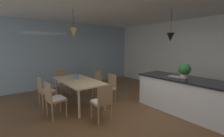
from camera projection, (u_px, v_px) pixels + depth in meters
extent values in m
cube|color=brown|center=(136.00, 119.00, 3.69)|extent=(10.00, 8.40, 0.04)
cube|color=white|center=(202.00, 57.00, 5.44)|extent=(10.00, 0.12, 2.70)
cube|color=#9EB7C6|center=(69.00, 55.00, 6.69)|extent=(0.06, 8.40, 2.70)
cube|color=#D1B284|center=(78.00, 81.00, 4.50)|extent=(1.84, 0.90, 0.04)
cylinder|color=#D1B284|center=(78.00, 85.00, 5.43)|extent=(0.06, 0.06, 0.72)
cylinder|color=#D1B284|center=(105.00, 98.00, 4.11)|extent=(0.06, 0.06, 0.72)
cylinder|color=#D1B284|center=(56.00, 88.00, 4.99)|extent=(0.06, 0.06, 0.72)
cylinder|color=#D1B284|center=(79.00, 104.00, 3.66)|extent=(0.06, 0.06, 0.72)
cube|color=#A87F56|center=(108.00, 89.00, 4.67)|extent=(0.40, 0.40, 0.04)
cube|color=white|center=(108.00, 88.00, 4.67)|extent=(0.36, 0.36, 0.03)
cube|color=#A87F56|center=(112.00, 81.00, 4.74)|extent=(0.38, 0.03, 0.42)
cylinder|color=#A87F56|center=(106.00, 99.00, 4.47)|extent=(0.04, 0.04, 0.41)
cylinder|color=#A87F56|center=(100.00, 96.00, 4.74)|extent=(0.04, 0.04, 0.41)
cylinder|color=#A87F56|center=(115.00, 96.00, 4.67)|extent=(0.04, 0.04, 0.41)
cylinder|color=#A87F56|center=(109.00, 94.00, 4.94)|extent=(0.04, 0.04, 0.41)
cube|color=#A87F56|center=(63.00, 82.00, 5.52)|extent=(0.41, 0.41, 0.04)
cube|color=white|center=(63.00, 81.00, 5.51)|extent=(0.37, 0.37, 0.03)
cube|color=#A87F56|center=(61.00, 75.00, 5.62)|extent=(0.04, 0.38, 0.42)
cylinder|color=#A87F56|center=(70.00, 89.00, 5.52)|extent=(0.04, 0.04, 0.41)
cylinder|color=#A87F56|center=(61.00, 90.00, 5.31)|extent=(0.04, 0.04, 0.41)
cylinder|color=#A87F56|center=(66.00, 87.00, 5.79)|extent=(0.04, 0.04, 0.41)
cylinder|color=#A87F56|center=(57.00, 88.00, 5.58)|extent=(0.04, 0.04, 0.41)
cube|color=#A87F56|center=(94.00, 84.00, 5.33)|extent=(0.42, 0.42, 0.04)
cube|color=white|center=(94.00, 83.00, 5.32)|extent=(0.38, 0.38, 0.03)
cube|color=#A87F56|center=(98.00, 76.00, 5.41)|extent=(0.38, 0.05, 0.42)
cylinder|color=#A87F56|center=(92.00, 92.00, 5.12)|extent=(0.04, 0.04, 0.41)
cylinder|color=#A87F56|center=(87.00, 90.00, 5.38)|extent=(0.04, 0.04, 0.41)
cylinder|color=#A87F56|center=(101.00, 90.00, 5.34)|extent=(0.04, 0.04, 0.41)
cylinder|color=#A87F56|center=(95.00, 88.00, 5.60)|extent=(0.04, 0.04, 0.41)
cube|color=#A87F56|center=(47.00, 92.00, 4.40)|extent=(0.42, 0.42, 0.04)
cube|color=white|center=(47.00, 90.00, 4.40)|extent=(0.37, 0.37, 0.03)
cube|color=#A87F56|center=(40.00, 85.00, 4.26)|extent=(0.38, 0.04, 0.42)
cylinder|color=#A87F56|center=(51.00, 96.00, 4.67)|extent=(0.04, 0.04, 0.41)
cylinder|color=#A87F56|center=(55.00, 99.00, 4.41)|extent=(0.04, 0.04, 0.41)
cylinder|color=#A87F56|center=(40.00, 99.00, 4.46)|extent=(0.04, 0.04, 0.41)
cylinder|color=#A87F56|center=(43.00, 102.00, 4.20)|extent=(0.04, 0.04, 0.41)
cube|color=#A87F56|center=(101.00, 102.00, 3.56)|extent=(0.42, 0.42, 0.04)
cube|color=white|center=(101.00, 101.00, 3.55)|extent=(0.38, 0.38, 0.03)
cube|color=#A87F56|center=(105.00, 95.00, 3.38)|extent=(0.05, 0.38, 0.42)
cylinder|color=#A87F56|center=(91.00, 111.00, 3.64)|extent=(0.04, 0.04, 0.41)
cylinder|color=#A87F56|center=(104.00, 108.00, 3.83)|extent=(0.04, 0.04, 0.41)
cylinder|color=#A87F56|center=(99.00, 116.00, 3.36)|extent=(0.04, 0.04, 0.41)
cylinder|color=#A87F56|center=(111.00, 112.00, 3.55)|extent=(0.04, 0.04, 0.41)
cube|color=#A87F56|center=(56.00, 100.00, 3.75)|extent=(0.44, 0.44, 0.04)
cube|color=white|center=(56.00, 98.00, 3.75)|extent=(0.39, 0.39, 0.03)
cube|color=#A87F56|center=(48.00, 92.00, 3.60)|extent=(0.38, 0.07, 0.42)
cylinder|color=#A87F56|center=(60.00, 105.00, 4.02)|extent=(0.04, 0.04, 0.41)
cylinder|color=#A87F56|center=(66.00, 108.00, 3.77)|extent=(0.04, 0.04, 0.41)
cylinder|color=#A87F56|center=(47.00, 108.00, 3.79)|extent=(0.04, 0.04, 0.41)
cylinder|color=#A87F56|center=(53.00, 112.00, 3.55)|extent=(0.04, 0.04, 0.41)
cube|color=white|center=(182.00, 95.00, 4.06)|extent=(2.23, 0.87, 0.88)
cube|color=black|center=(184.00, 79.00, 4.00)|extent=(2.29, 0.93, 0.04)
cube|color=gray|center=(176.00, 77.00, 4.16)|extent=(0.36, 0.30, 0.01)
cylinder|color=black|center=(73.00, 18.00, 4.11)|extent=(0.01, 0.01, 0.49)
cone|color=olive|center=(74.00, 33.00, 4.16)|extent=(0.20, 0.20, 0.27)
cylinder|color=black|center=(171.00, 21.00, 4.13)|extent=(0.01, 0.01, 0.62)
cone|color=black|center=(170.00, 37.00, 4.19)|extent=(0.20, 0.20, 0.23)
cylinder|color=beige|center=(184.00, 76.00, 3.98)|extent=(0.19, 0.19, 0.10)
sphere|color=#2D6B33|center=(184.00, 69.00, 3.96)|extent=(0.31, 0.31, 0.31)
cylinder|color=slate|center=(77.00, 77.00, 4.60)|extent=(0.12, 0.12, 0.14)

